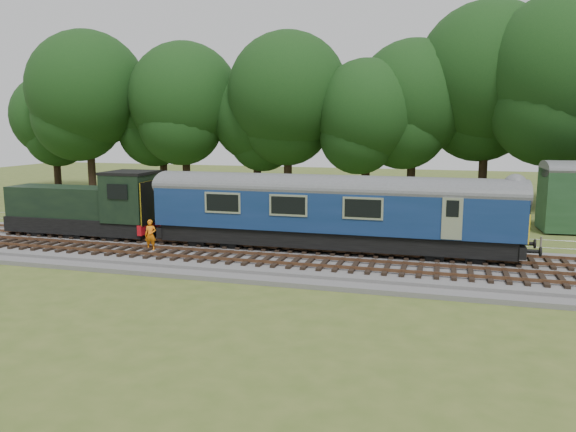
% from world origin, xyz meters
% --- Properties ---
extents(ground, '(120.00, 120.00, 0.00)m').
position_xyz_m(ground, '(0.00, 0.00, 0.00)').
color(ground, '#435920').
rests_on(ground, ground).
extents(ballast, '(70.00, 7.00, 0.35)m').
position_xyz_m(ballast, '(0.00, 0.00, 0.17)').
color(ballast, '#4C4C4F').
rests_on(ballast, ground).
extents(track_north, '(67.20, 2.40, 0.21)m').
position_xyz_m(track_north, '(0.00, 1.40, 0.42)').
color(track_north, black).
rests_on(track_north, ballast).
extents(track_south, '(67.20, 2.40, 0.21)m').
position_xyz_m(track_south, '(0.00, -1.60, 0.42)').
color(track_south, black).
rests_on(track_south, ballast).
extents(fence, '(64.00, 0.12, 1.00)m').
position_xyz_m(fence, '(0.00, 4.50, 0.00)').
color(fence, '#6B6054').
rests_on(fence, ground).
extents(tree_line, '(70.00, 8.00, 18.00)m').
position_xyz_m(tree_line, '(0.00, 22.00, 0.00)').
color(tree_line, black).
rests_on(tree_line, ground).
extents(dmu_railcar, '(18.05, 2.86, 3.88)m').
position_xyz_m(dmu_railcar, '(1.77, 1.40, 2.61)').
color(dmu_railcar, black).
rests_on(dmu_railcar, ground).
extents(shunter_loco, '(8.92, 2.60, 3.38)m').
position_xyz_m(shunter_loco, '(-12.16, 1.40, 1.97)').
color(shunter_loco, black).
rests_on(shunter_loco, ground).
extents(worker, '(0.64, 0.49, 1.55)m').
position_xyz_m(worker, '(-6.95, -1.02, 1.13)').
color(worker, orange).
rests_on(worker, ballast).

